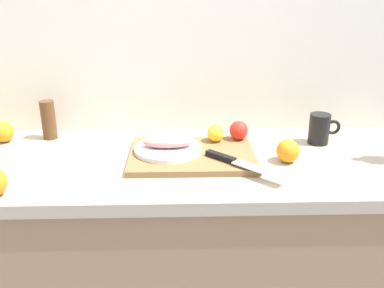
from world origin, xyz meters
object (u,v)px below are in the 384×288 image
Objects in this scene: pepper_mill at (49,120)px; coffee_mug_0 at (320,129)px; cutting_board at (192,155)px; white_plate at (168,149)px; lemon_0 at (216,133)px; chef_knife at (234,161)px; fish_fillet at (168,142)px.

coffee_mug_0 is at bearing -4.55° from pepper_mill.
cutting_board is 3.62× the size of coffee_mug_0.
white_plate is 3.65× the size of lemon_0.
white_plate is 0.48m from pepper_mill.
cutting_board is 1.79× the size of chef_knife.
lemon_0 reaches higher than fish_fillet.
cutting_board is at bearing -130.38° from lemon_0.
cutting_board is at bearing -173.68° from chef_knife.
white_plate is 0.98× the size of chef_knife.
coffee_mug_0 reaches higher than chef_knife.
lemon_0 is at bearing 27.53° from fish_fillet.
chef_knife is 0.20m from lemon_0.
lemon_0 is at bearing 145.37° from chef_knife.
fish_fillet reaches higher than cutting_board.
lemon_0 is (-0.04, 0.20, 0.02)m from chef_knife.
cutting_board is at bearing -21.09° from pepper_mill.
coffee_mug_0 reaches higher than fish_fillet.
coffee_mug_0 reaches higher than white_plate.
fish_fillet is at bearing -152.47° from lemon_0.
chef_knife is 3.74× the size of lemon_0.
fish_fillet is at bearing -164.74° from chef_knife.
coffee_mug_0 is at bearing 11.32° from fish_fillet.
pepper_mill reaches higher than fish_fillet.
fish_fillet is (0.00, 0.00, 0.03)m from white_plate.
pepper_mill is at bearing -161.14° from chef_knife.
chef_knife is at bearing -37.18° from cutting_board.
pepper_mill is (-0.52, 0.20, 0.06)m from cutting_board.
pepper_mill reaches higher than lemon_0.
white_plate is 0.03m from fish_fillet.
lemon_0 reaches higher than cutting_board.
fish_fillet is at bearing 0.00° from white_plate.
lemon_0 reaches higher than white_plate.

